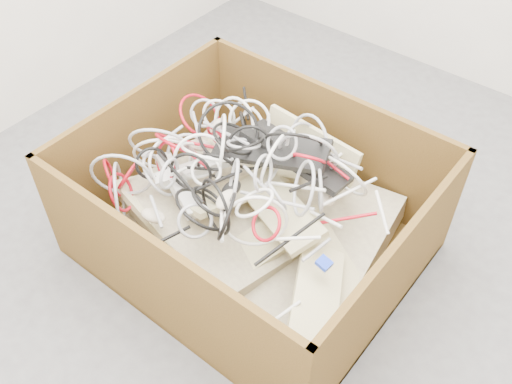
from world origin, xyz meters
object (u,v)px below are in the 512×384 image
Objects in this scene: cardboard_box at (249,223)px; vga_plug at (324,263)px; power_strip_left at (193,170)px; power_strip_right at (178,185)px.

vga_plug is (0.41, -0.12, 0.20)m from cardboard_box.
power_strip_left is 0.08m from power_strip_right.
power_strip_right is at bearing -146.74° from cardboard_box.
power_strip_right is 6.51× the size of vga_plug.
vga_plug is at bearing 24.55° from power_strip_right.
cardboard_box is 0.47m from vga_plug.
cardboard_box is 4.17× the size of power_strip_left.
power_strip_left reaches higher than power_strip_right.
cardboard_box is at bearing -28.60° from power_strip_left.
power_strip_left reaches higher than vga_plug.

